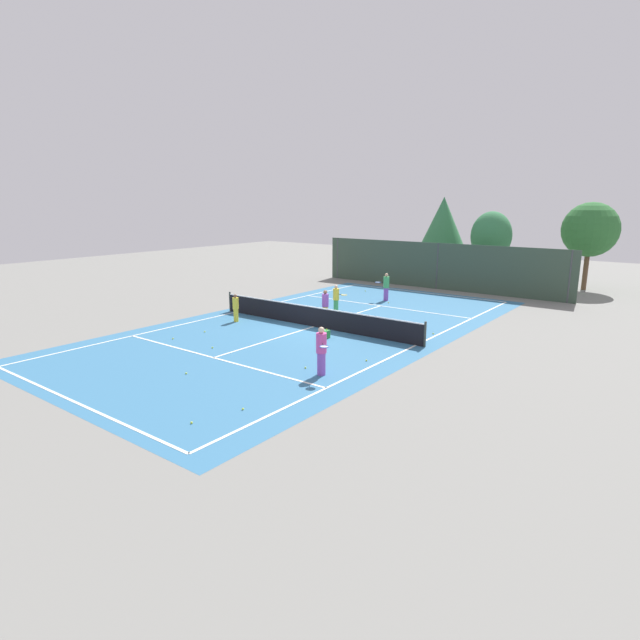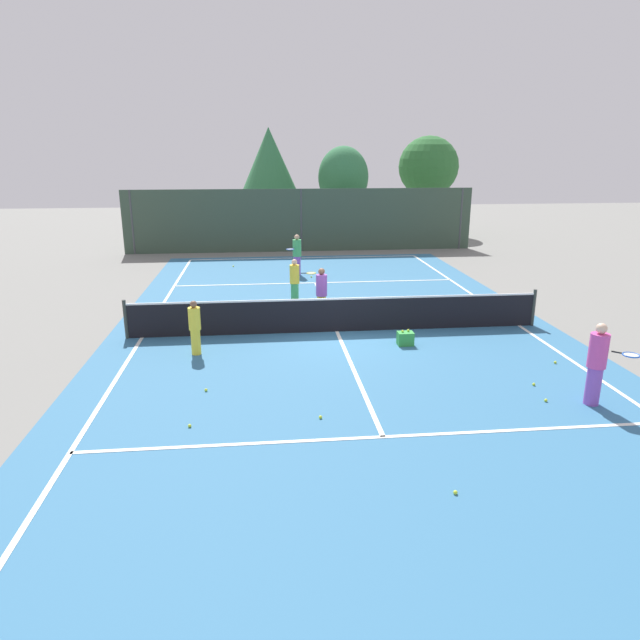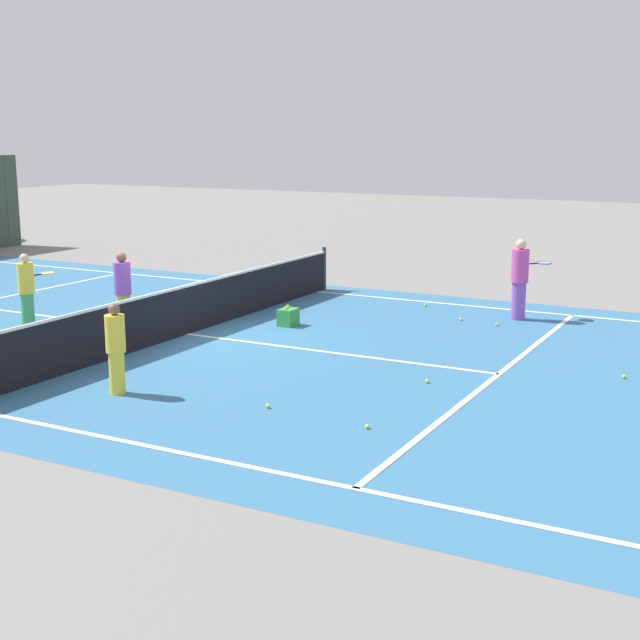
{
  "view_description": "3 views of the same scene",
  "coord_description": "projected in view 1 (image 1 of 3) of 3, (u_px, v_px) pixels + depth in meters",
  "views": [
    {
      "loc": [
        14.84,
        -19.03,
        5.95
      ],
      "look_at": [
        1.31,
        -1.23,
        0.75
      ],
      "focal_mm": 28.54,
      "sensor_mm": 36.0,
      "label": 1
    },
    {
      "loc": [
        -2.12,
        -15.57,
        4.99
      ],
      "look_at": [
        -0.8,
        -2.94,
        1.24
      ],
      "focal_mm": 31.97,
      "sensor_mm": 36.0,
      "label": 2
    },
    {
      "loc": [
        -13.97,
        -10.46,
        3.93
      ],
      "look_at": [
        -0.72,
        -3.4,
        0.77
      ],
      "focal_mm": 49.69,
      "sensor_mm": 36.0,
      "label": 3
    }
  ],
  "objects": [
    {
      "name": "tennis_ball_1",
      "position": [
        205.0,
        332.0,
        23.77
      ],
      "size": [
        0.07,
        0.07,
        0.07
      ],
      "primitive_type": "sphere",
      "color": "#CCE533",
      "rests_on": "ground_plane"
    },
    {
      "name": "tennis_ball_3",
      "position": [
        186.0,
        373.0,
        18.0
      ],
      "size": [
        0.07,
        0.07,
        0.07
      ],
      "primitive_type": "sphere",
      "color": "#CCE533",
      "rests_on": "ground_plane"
    },
    {
      "name": "tennis_ball_10",
      "position": [
        173.0,
        339.0,
        22.56
      ],
      "size": [
        0.07,
        0.07,
        0.07
      ],
      "primitive_type": "sphere",
      "color": "#CCE533",
      "rests_on": "ground_plane"
    },
    {
      "name": "tree_1",
      "position": [
        443.0,
        221.0,
        38.65
      ],
      "size": [
        3.14,
        3.14,
        6.34
      ],
      "color": "brown",
      "rests_on": "ground_plane"
    },
    {
      "name": "tennis_net",
      "position": [
        314.0,
        317.0,
        24.73
      ],
      "size": [
        11.9,
        0.1,
        1.1
      ],
      "color": "#333833",
      "rests_on": "ground_plane"
    },
    {
      "name": "player_1",
      "position": [
        321.0,
        350.0,
        17.73
      ],
      "size": [
        0.85,
        0.82,
        1.74
      ],
      "color": "purple",
      "rests_on": "ground_plane"
    },
    {
      "name": "court_surface",
      "position": [
        314.0,
        327.0,
        24.85
      ],
      "size": [
        13.0,
        25.0,
        0.01
      ],
      "color": "teal",
      "rests_on": "ground_plane"
    },
    {
      "name": "tennis_ball_5",
      "position": [
        305.0,
        368.0,
        18.6
      ],
      "size": [
        0.07,
        0.07,
        0.07
      ],
      "primitive_type": "sphere",
      "color": "#CCE533",
      "rests_on": "ground_plane"
    },
    {
      "name": "player_3",
      "position": [
        236.0,
        308.0,
        25.77
      ],
      "size": [
        0.3,
        0.3,
        1.42
      ],
      "color": "yellow",
      "rests_on": "ground_plane"
    },
    {
      "name": "tennis_ball_8",
      "position": [
        388.0,
        303.0,
        30.64
      ],
      "size": [
        0.07,
        0.07,
        0.07
      ],
      "primitive_type": "sphere",
      "color": "#CCE533",
      "rests_on": "ground_plane"
    },
    {
      "name": "player_0",
      "position": [
        386.0,
        287.0,
        31.25
      ],
      "size": [
        0.72,
        0.9,
        1.7
      ],
      "color": "purple",
      "rests_on": "ground_plane"
    },
    {
      "name": "tennis_ball_6",
      "position": [
        365.0,
        291.0,
        34.63
      ],
      "size": [
        0.07,
        0.07,
        0.07
      ],
      "primitive_type": "sphere",
      "color": "#CCE533",
      "rests_on": "ground_plane"
    },
    {
      "name": "tree_0",
      "position": [
        491.0,
        236.0,
        35.64
      ],
      "size": [
        2.81,
        2.67,
        5.33
      ],
      "color": "brown",
      "rests_on": "ground_plane"
    },
    {
      "name": "perimeter_fence",
      "position": [
        437.0,
        266.0,
        35.34
      ],
      "size": [
        18.0,
        0.12,
        3.2
      ],
      "color": "#384C3D",
      "rests_on": "ground_plane"
    },
    {
      "name": "ground_plane",
      "position": [
        314.0,
        327.0,
        24.85
      ],
      "size": [
        80.0,
        80.0,
        0.0
      ],
      "primitive_type": "plane",
      "color": "slate"
    },
    {
      "name": "tennis_ball_2",
      "position": [
        366.0,
        360.0,
        19.46
      ],
      "size": [
        0.07,
        0.07,
        0.07
      ],
      "primitive_type": "sphere",
      "color": "#CCE533",
      "rests_on": "ground_plane"
    },
    {
      "name": "ball_crate",
      "position": [
        325.0,
        334.0,
        22.76
      ],
      "size": [
        0.42,
        0.32,
        0.43
      ],
      "color": "green",
      "rests_on": "ground_plane"
    },
    {
      "name": "tennis_ball_0",
      "position": [
        322.0,
        363.0,
        19.17
      ],
      "size": [
        0.07,
        0.07,
        0.07
      ],
      "primitive_type": "sphere",
      "color": "#CCE533",
      "rests_on": "ground_plane"
    },
    {
      "name": "tennis_ball_11",
      "position": [
        243.0,
        409.0,
        14.89
      ],
      "size": [
        0.07,
        0.07,
        0.07
      ],
      "primitive_type": "sphere",
      "color": "#CCE533",
      "rests_on": "ground_plane"
    },
    {
      "name": "tennis_ball_9",
      "position": [
        212.0,
        348.0,
        21.17
      ],
      "size": [
        0.07,
        0.07,
        0.07
      ],
      "primitive_type": "sphere",
      "color": "#CCE533",
      "rests_on": "ground_plane"
    },
    {
      "name": "tennis_ball_4",
      "position": [
        192.0,
        423.0,
        13.97
      ],
      "size": [
        0.07,
        0.07,
        0.07
      ],
      "primitive_type": "sphere",
      "color": "#CCE533",
      "rests_on": "ground_plane"
    },
    {
      "name": "tree_2",
      "position": [
        590.0,
        230.0,
        34.4
      ],
      "size": [
        3.67,
        3.67,
        5.96
      ],
      "color": "brown",
      "rests_on": "ground_plane"
    },
    {
      "name": "player_4",
      "position": [
        325.0,
        305.0,
        25.88
      ],
      "size": [
        0.34,
        0.34,
        1.61
      ],
      "color": "yellow",
      "rests_on": "ground_plane"
    },
    {
      "name": "player_2",
      "position": [
        336.0,
        299.0,
        27.8
      ],
      "size": [
        0.9,
        0.38,
        1.54
      ],
      "color": "#3FA559",
      "rests_on": "ground_plane"
    },
    {
      "name": "tennis_ball_7",
      "position": [
        433.0,
        333.0,
        23.45
      ],
      "size": [
        0.07,
        0.07,
        0.07
      ],
      "primitive_type": "sphere",
      "color": "#CCE533",
      "rests_on": "ground_plane"
    }
  ]
}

